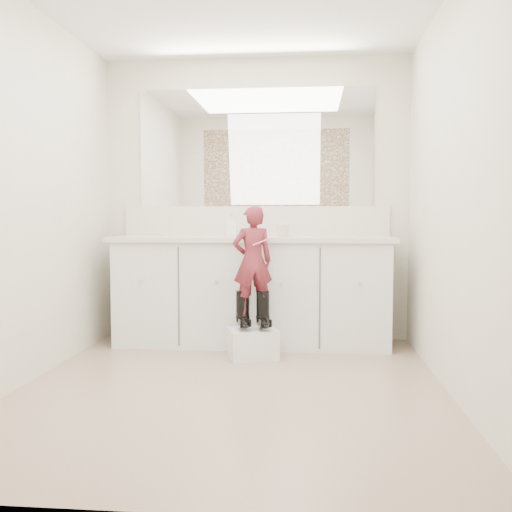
# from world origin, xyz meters

# --- Properties ---
(floor) EXTENTS (3.00, 3.00, 0.00)m
(floor) POSITION_xyz_m (0.00, 0.00, 0.00)
(floor) COLOR #8B705B
(floor) RESTS_ON ground
(wall_back) EXTENTS (2.60, 0.00, 2.60)m
(wall_back) POSITION_xyz_m (0.00, 1.50, 1.20)
(wall_back) COLOR beige
(wall_back) RESTS_ON floor
(wall_front) EXTENTS (2.60, 0.00, 2.60)m
(wall_front) POSITION_xyz_m (0.00, -1.50, 1.20)
(wall_front) COLOR beige
(wall_front) RESTS_ON floor
(wall_left) EXTENTS (0.00, 3.00, 3.00)m
(wall_left) POSITION_xyz_m (-1.30, 0.00, 1.20)
(wall_left) COLOR beige
(wall_left) RESTS_ON floor
(wall_right) EXTENTS (0.00, 3.00, 3.00)m
(wall_right) POSITION_xyz_m (1.30, 0.00, 1.20)
(wall_right) COLOR beige
(wall_right) RESTS_ON floor
(vanity_cabinet) EXTENTS (2.20, 0.55, 0.85)m
(vanity_cabinet) POSITION_xyz_m (0.00, 1.23, 0.42)
(vanity_cabinet) COLOR silver
(vanity_cabinet) RESTS_ON floor
(countertop) EXTENTS (2.28, 0.58, 0.04)m
(countertop) POSITION_xyz_m (0.00, 1.21, 0.87)
(countertop) COLOR beige
(countertop) RESTS_ON vanity_cabinet
(backsplash) EXTENTS (2.28, 0.03, 0.25)m
(backsplash) POSITION_xyz_m (0.00, 1.49, 1.02)
(backsplash) COLOR beige
(backsplash) RESTS_ON countertop
(mirror) EXTENTS (2.00, 0.02, 1.00)m
(mirror) POSITION_xyz_m (0.00, 1.49, 1.64)
(mirror) COLOR white
(mirror) RESTS_ON wall_back
(dot_panel) EXTENTS (2.00, 0.01, 1.20)m
(dot_panel) POSITION_xyz_m (0.00, -1.49, 1.65)
(dot_panel) COLOR #472819
(dot_panel) RESTS_ON wall_front
(faucet) EXTENTS (0.08, 0.08, 0.10)m
(faucet) POSITION_xyz_m (0.00, 1.38, 0.94)
(faucet) COLOR silver
(faucet) RESTS_ON countertop
(cup) EXTENTS (0.11, 0.11, 0.10)m
(cup) POSITION_xyz_m (0.25, 1.23, 0.94)
(cup) COLOR beige
(cup) RESTS_ON countertop
(soap_bottle) EXTENTS (0.09, 0.09, 0.19)m
(soap_bottle) POSITION_xyz_m (-0.17, 1.27, 0.98)
(soap_bottle) COLOR silver
(soap_bottle) RESTS_ON countertop
(step_stool) EXTENTS (0.41, 0.38, 0.22)m
(step_stool) POSITION_xyz_m (0.05, 0.75, 0.11)
(step_stool) COLOR silver
(step_stool) RESTS_ON floor
(boot_left) EXTENTS (0.16, 0.21, 0.29)m
(boot_left) POSITION_xyz_m (-0.02, 0.75, 0.36)
(boot_left) COLOR black
(boot_left) RESTS_ON step_stool
(boot_right) EXTENTS (0.16, 0.21, 0.29)m
(boot_right) POSITION_xyz_m (0.13, 0.75, 0.36)
(boot_right) COLOR black
(boot_right) RESTS_ON step_stool
(toddler) EXTENTS (0.34, 0.27, 0.81)m
(toddler) POSITION_xyz_m (0.05, 0.75, 0.72)
(toddler) COLOR #AB343F
(toddler) RESTS_ON step_stool
(toothbrush) EXTENTS (0.13, 0.05, 0.06)m
(toothbrush) POSITION_xyz_m (0.12, 0.70, 0.87)
(toothbrush) COLOR #FF6392
(toothbrush) RESTS_ON toddler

